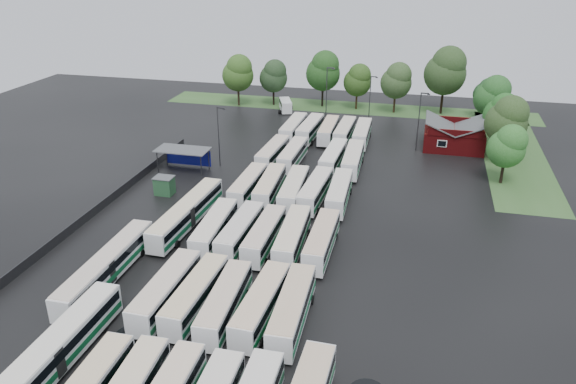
# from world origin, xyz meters

# --- Properties ---
(ground) EXTENTS (160.00, 160.00, 0.00)m
(ground) POSITION_xyz_m (0.00, 0.00, 0.00)
(ground) COLOR black
(ground) RESTS_ON ground
(brick_building) EXTENTS (10.07, 8.60, 5.39)m
(brick_building) POSITION_xyz_m (24.00, 42.77, 1.87)
(brick_building) COLOR #670A0D
(brick_building) RESTS_ON ground
(wash_shed) EXTENTS (8.20, 4.20, 3.58)m
(wash_shed) POSITION_xyz_m (-17.20, 22.02, 2.99)
(wash_shed) COLOR #2D2D30
(wash_shed) RESTS_ON ground
(utility_hut) EXTENTS (2.70, 2.20, 2.62)m
(utility_hut) POSITION_xyz_m (-16.20, 12.60, 1.32)
(utility_hut) COLOR #214C2A
(utility_hut) RESTS_ON ground
(grass_strip_north) EXTENTS (80.00, 10.00, 0.01)m
(grass_strip_north) POSITION_xyz_m (2.00, 64.80, 0.01)
(grass_strip_north) COLOR #375F2A
(grass_strip_north) RESTS_ON ground
(grass_strip_east) EXTENTS (10.00, 50.00, 0.01)m
(grass_strip_east) POSITION_xyz_m (34.00, 42.80, 0.01)
(grass_strip_east) COLOR #375F2A
(grass_strip_east) RESTS_ON ground
(west_fence) EXTENTS (0.10, 50.00, 1.20)m
(west_fence) POSITION_xyz_m (-22.20, 8.00, 0.60)
(west_fence) COLOR #2D2D30
(west_fence) RESTS_ON ground
(bus_r1c0) EXTENTS (2.65, 11.78, 3.27)m
(bus_r1c0) POSITION_xyz_m (-4.21, -12.28, 1.80)
(bus_r1c0) COLOR white
(bus_r1c0) RESTS_ON ground
(bus_r1c1) EXTENTS (2.73, 11.52, 3.19)m
(bus_r1c1) POSITION_xyz_m (-1.17, -12.17, 1.75)
(bus_r1c1) COLOR white
(bus_r1c1) RESTS_ON ground
(bus_r1c2) EXTENTS (2.91, 11.45, 3.16)m
(bus_r1c2) POSITION_xyz_m (1.96, -12.73, 1.74)
(bus_r1c2) COLOR white
(bus_r1c2) RESTS_ON ground
(bus_r1c3) EXTENTS (2.89, 11.52, 3.18)m
(bus_r1c3) POSITION_xyz_m (5.37, -12.15, 1.75)
(bus_r1c3) COLOR white
(bus_r1c3) RESTS_ON ground
(bus_r1c4) EXTENTS (2.88, 11.81, 3.27)m
(bus_r1c4) POSITION_xyz_m (8.39, -12.25, 1.80)
(bus_r1c4) COLOR white
(bus_r1c4) RESTS_ON ground
(bus_r2c0) EXTENTS (3.00, 11.68, 3.22)m
(bus_r2c0) POSITION_xyz_m (-4.31, 1.17, 1.77)
(bus_r2c0) COLOR white
(bus_r2c0) RESTS_ON ground
(bus_r2c1) EXTENTS (2.64, 11.42, 3.17)m
(bus_r2c1) POSITION_xyz_m (-1.16, 1.33, 1.74)
(bus_r2c1) COLOR white
(bus_r2c1) RESTS_ON ground
(bus_r2c2) EXTENTS (2.45, 11.27, 3.13)m
(bus_r2c2) POSITION_xyz_m (1.87, 1.07, 1.72)
(bus_r2c2) COLOR white
(bus_r2c2) RESTS_ON ground
(bus_r2c3) EXTENTS (3.01, 11.78, 3.25)m
(bus_r2c3) POSITION_xyz_m (5.13, 1.33, 1.79)
(bus_r2c3) COLOR white
(bus_r2c3) RESTS_ON ground
(bus_r2c4) EXTENTS (2.53, 11.50, 3.20)m
(bus_r2c4) POSITION_xyz_m (8.58, 1.31, 1.76)
(bus_r2c4) COLOR white
(bus_r2c4) RESTS_ON ground
(bus_r3c0) EXTENTS (2.49, 11.24, 3.12)m
(bus_r3c0) POSITION_xyz_m (-4.41, 14.59, 1.72)
(bus_r3c0) COLOR white
(bus_r3c0) RESTS_ON ground
(bus_r3c1) EXTENTS (2.98, 11.47, 3.16)m
(bus_r3c1) POSITION_xyz_m (-1.34, 14.88, 1.74)
(bus_r3c1) COLOR white
(bus_r3c1) RESTS_ON ground
(bus_r3c2) EXTENTS (3.07, 11.81, 3.26)m
(bus_r3c2) POSITION_xyz_m (2.17, 14.53, 1.79)
(bus_r3c2) COLOR white
(bus_r3c2) RESTS_ON ground
(bus_r3c3) EXTENTS (2.94, 11.60, 3.20)m
(bus_r3c3) POSITION_xyz_m (5.09, 15.07, 1.76)
(bus_r3c3) COLOR white
(bus_r3c3) RESTS_ON ground
(bus_r3c4) EXTENTS (2.85, 11.57, 3.20)m
(bus_r3c4) POSITION_xyz_m (8.41, 15.07, 1.76)
(bus_r3c4) COLOR white
(bus_r3c4) RESTS_ON ground
(bus_r4c0) EXTENTS (2.89, 11.43, 3.16)m
(bus_r4c0) POSITION_xyz_m (-4.52, 28.19, 1.74)
(bus_r4c0) COLOR white
(bus_r4c0) RESTS_ON ground
(bus_r4c1) EXTENTS (2.55, 11.20, 3.11)m
(bus_r4c1) POSITION_xyz_m (-1.20, 28.16, 1.71)
(bus_r4c1) COLOR white
(bus_r4c1) RESTS_ON ground
(bus_r4c3) EXTENTS (2.78, 11.53, 3.19)m
(bus_r4c3) POSITION_xyz_m (5.31, 28.48, 1.75)
(bus_r4c3) COLOR white
(bus_r4c3) RESTS_ON ground
(bus_r4c4) EXTENTS (2.85, 11.79, 3.26)m
(bus_r4c4) POSITION_xyz_m (8.47, 28.14, 1.79)
(bus_r4c4) COLOR white
(bus_r4c4) RESTS_ON ground
(bus_r5c0) EXTENTS (2.66, 11.81, 3.28)m
(bus_r5c0) POSITION_xyz_m (-4.29, 41.70, 1.80)
(bus_r5c0) COLOR white
(bus_r5c0) RESTS_ON ground
(bus_r5c1) EXTENTS (3.00, 11.79, 3.26)m
(bus_r5c1) POSITION_xyz_m (-1.27, 42.04, 1.79)
(bus_r5c1) COLOR white
(bus_r5c1) RESTS_ON ground
(bus_r5c2) EXTENTS (2.57, 11.18, 3.10)m
(bus_r5c2) POSITION_xyz_m (2.08, 42.25, 1.70)
(bus_r5c2) COLOR white
(bus_r5c2) RESTS_ON ground
(bus_r5c3) EXTENTS (2.61, 11.32, 3.14)m
(bus_r5c3) POSITION_xyz_m (5.06, 42.24, 1.73)
(bus_r5c3) COLOR white
(bus_r5c3) RESTS_ON ground
(bus_r5c4) EXTENTS (2.64, 11.42, 3.17)m
(bus_r5c4) POSITION_xyz_m (8.23, 41.71, 1.74)
(bus_r5c4) COLOR white
(bus_r5c4) RESTS_ON ground
(artic_bus_west_a) EXTENTS (2.61, 17.44, 3.23)m
(artic_bus_west_a) POSITION_xyz_m (-9.23, -22.94, 1.79)
(artic_bus_west_a) COLOR white
(artic_bus_west_a) RESTS_ON ground
(artic_bus_west_b) EXTENTS (3.12, 17.24, 3.18)m
(artic_bus_west_b) POSITION_xyz_m (-9.15, 4.25, 1.77)
(artic_bus_west_b) COLOR white
(artic_bus_west_b) RESTS_ON ground
(artic_bus_west_c) EXTENTS (2.50, 16.87, 3.13)m
(artic_bus_west_c) POSITION_xyz_m (-12.23, -9.58, 1.73)
(artic_bus_west_c) COLOR white
(artic_bus_west_c) RESTS_ON ground
(minibus) EXTENTS (3.98, 6.08, 2.49)m
(minibus) POSITION_xyz_m (-10.01, 58.45, 1.38)
(minibus) COLOR white
(minibus) RESTS_ON ground
(tree_north_0) EXTENTS (6.79, 6.79, 11.24)m
(tree_north_0) POSITION_xyz_m (-21.05, 60.68, 7.23)
(tree_north_0) COLOR #35291A
(tree_north_0) RESTS_ON ground
(tree_north_1) EXTENTS (6.08, 6.08, 10.07)m
(tree_north_1) POSITION_xyz_m (-13.72, 62.93, 6.47)
(tree_north_1) COLOR black
(tree_north_1) RESTS_ON ground
(tree_north_2) EXTENTS (7.35, 7.35, 12.17)m
(tree_north_2) POSITION_xyz_m (-3.06, 64.41, 7.83)
(tree_north_2) COLOR black
(tree_north_2) RESTS_ON ground
(tree_north_3) EXTENTS (5.91, 5.91, 9.79)m
(tree_north_3) POSITION_xyz_m (4.42, 64.09, 6.30)
(tree_north_3) COLOR #382413
(tree_north_3) RESTS_ON ground
(tree_north_4) EXTENTS (6.44, 6.44, 10.67)m
(tree_north_4) POSITION_xyz_m (12.55, 63.08, 6.86)
(tree_north_4) COLOR #382516
(tree_north_4) RESTS_ON ground
(tree_north_5) EXTENTS (8.51, 8.51, 14.09)m
(tree_north_5) POSITION_xyz_m (22.20, 64.61, 9.07)
(tree_north_5) COLOR black
(tree_north_5) RESTS_ON ground
(tree_north_6) EXTENTS (4.98, 4.98, 8.25)m
(tree_north_6) POSITION_xyz_m (30.48, 63.55, 5.30)
(tree_north_6) COLOR #32261B
(tree_north_6) RESTS_ON ground
(tree_east_0) EXTENTS (5.54, 5.54, 9.17)m
(tree_east_0) POSITION_xyz_m (30.81, 28.23, 5.90)
(tree_east_0) COLOR black
(tree_east_0) RESTS_ON ground
(tree_east_1) EXTENTS (6.73, 6.73, 11.14)m
(tree_east_1) POSITION_xyz_m (31.53, 37.56, 7.17)
(tree_east_1) COLOR black
(tree_east_1) RESTS_ON ground
(tree_east_2) EXTENTS (5.90, 5.90, 9.77)m
(tree_east_2) POSITION_xyz_m (31.49, 44.82, 6.28)
(tree_east_2) COLOR black
(tree_east_2) RESTS_ON ground
(tree_east_3) EXTENTS (6.59, 6.59, 10.91)m
(tree_east_3) POSITION_xyz_m (30.68, 53.73, 7.02)
(tree_east_3) COLOR black
(tree_east_3) RESTS_ON ground
(tree_east_4) EXTENTS (4.91, 4.91, 8.12)m
(tree_east_4) POSITION_xyz_m (32.14, 59.96, 5.22)
(tree_east_4) COLOR black
(tree_east_4) RESTS_ON ground
(lamp_post_ne) EXTENTS (1.56, 0.30, 10.14)m
(lamp_post_ne) POSITION_xyz_m (17.95, 40.00, 5.89)
(lamp_post_ne) COLOR #2D2D30
(lamp_post_ne) RESTS_ON ground
(lamp_post_nw) EXTENTS (1.49, 0.29, 9.67)m
(lamp_post_nw) POSITION_xyz_m (-12.32, 25.01, 5.61)
(lamp_post_nw) COLOR #2D2D30
(lamp_post_nw) RESTS_ON ground
(lamp_post_back_w) EXTENTS (1.64, 0.32, 10.65)m
(lamp_post_back_w) POSITION_xyz_m (-0.41, 54.24, 6.18)
(lamp_post_back_w) COLOR #2D2D30
(lamp_post_back_w) RESTS_ON ground
(lamp_post_back_e) EXTENTS (1.40, 0.27, 9.12)m
(lamp_post_back_e) POSITION_xyz_m (8.07, 55.38, 5.29)
(lamp_post_back_e) COLOR #2D2D30
(lamp_post_back_e) RESTS_ON ground
(puddle_0) EXTENTS (5.13, 5.13, 0.01)m
(puddle_0) POSITION_xyz_m (-4.54, -17.53, 0.00)
(puddle_0) COLOR black
(puddle_0) RESTS_ON ground
(puddle_2) EXTENTS (5.35, 5.35, 0.01)m
(puddle_2) POSITION_xyz_m (-5.35, 1.53, 0.00)
(puddle_2) COLOR black
(puddle_2) RESTS_ON ground
(puddle_3) EXTENTS (3.88, 3.88, 0.01)m
(puddle_3) POSITION_xyz_m (4.19, -3.12, 0.00)
(puddle_3) COLOR black
(puddle_3) RESTS_ON ground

